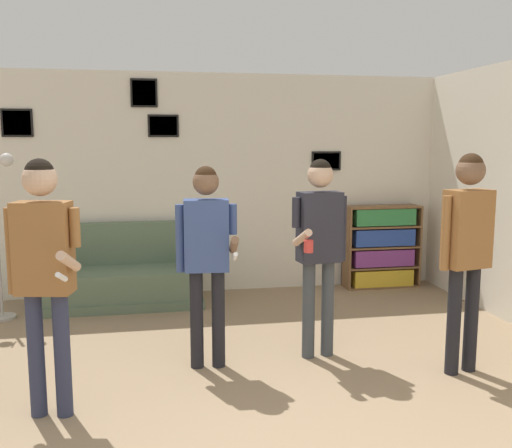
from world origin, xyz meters
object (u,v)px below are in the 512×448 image
object	(u,v)px
person_player_foreground_center	(207,246)
person_spectator_near_bookshelf	(467,239)
person_watcher_holding_cup	(319,236)
person_player_foreground_left	(44,259)
couch	(123,278)
bookshelf	(382,247)

from	to	relation	value
person_player_foreground_center	person_spectator_near_bookshelf	world-z (taller)	person_spectator_near_bookshelf
person_player_foreground_center	person_watcher_holding_cup	world-z (taller)	person_watcher_holding_cup
person_player_foreground_center	person_watcher_holding_cup	size ratio (longest dim) A/B	0.97
person_watcher_holding_cup	person_player_foreground_center	bearing A→B (deg)	-176.20
person_player_foreground_left	person_spectator_near_bookshelf	distance (m)	3.18
person_player_foreground_left	person_player_foreground_center	size ratio (longest dim) A/B	1.05
person_player_foreground_left	person_spectator_near_bookshelf	world-z (taller)	person_spectator_near_bookshelf
person_spectator_near_bookshelf	couch	bearing A→B (deg)	137.67
person_watcher_holding_cup	person_spectator_near_bookshelf	distance (m)	1.19
person_player_foreground_left	person_player_foreground_center	xyz separation A→B (m)	(1.15, 0.66, -0.06)
bookshelf	person_player_foreground_center	bearing A→B (deg)	-137.64
person_player_foreground_center	person_spectator_near_bookshelf	size ratio (longest dim) A/B	0.94
person_player_foreground_center	person_watcher_holding_cup	bearing A→B (deg)	3.80
bookshelf	person_watcher_holding_cup	xyz separation A→B (m)	(-1.51, -2.20, 0.54)
person_player_foreground_left	person_watcher_holding_cup	world-z (taller)	person_player_foreground_left
bookshelf	person_player_foreground_center	size ratio (longest dim) A/B	0.63
couch	person_player_foreground_left	bearing A→B (deg)	-97.70
bookshelf	person_player_foreground_left	size ratio (longest dim) A/B	0.60
person_player_foreground_left	person_player_foreground_center	bearing A→B (deg)	29.95
couch	person_player_foreground_left	size ratio (longest dim) A/B	1.02
bookshelf	person_player_foreground_left	world-z (taller)	person_player_foreground_left
couch	person_watcher_holding_cup	bearing A→B (deg)	-48.86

